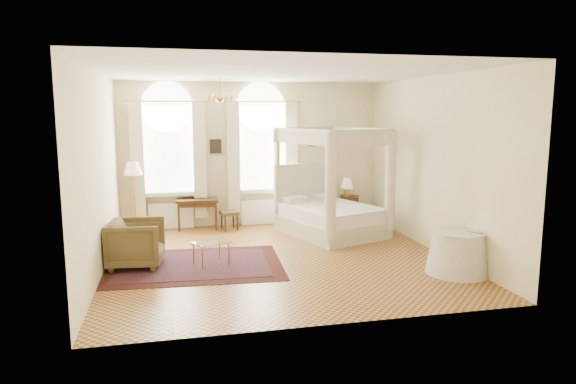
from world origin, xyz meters
The scene contains 18 objects.
ground centered at (0.00, 0.00, 0.00)m, with size 6.00×6.00×0.00m, color #B07933.
room_walls centered at (0.00, 0.00, 1.98)m, with size 6.00×6.00×6.00m.
window_left centered at (-1.90, 2.87, 1.49)m, with size 1.62×0.27×3.29m.
window_right centered at (0.20, 2.87, 1.49)m, with size 1.62×0.27×3.29m.
chandelier centered at (-0.90, 1.20, 2.91)m, with size 0.51×0.45×0.50m.
wall_pictures centered at (0.09, 2.97, 1.89)m, with size 2.54×0.03×0.39m.
canopy_bed centered at (1.49, 1.56, 0.52)m, with size 2.31×2.55×2.29m.
nightstand centered at (2.29, 2.70, 0.32)m, with size 0.44×0.40×0.63m, color #3E2610.
nightstand_lamp centered at (2.22, 2.67, 0.92)m, with size 0.30×0.30×0.44m.
writing_desk centered at (-1.31, 2.70, 0.59)m, with size 0.95×0.54×0.70m.
laptop centered at (-1.29, 2.80, 0.71)m, with size 0.30×0.20×0.02m, color black.
stool centered at (-0.62, 2.48, 0.36)m, with size 0.44×0.44×0.43m.
armchair centered at (-2.48, 0.07, 0.41)m, with size 0.87×0.90×0.82m, color #4B3C20.
coffee_table centered at (-1.22, -0.10, 0.36)m, with size 0.70×0.61×0.40m.
floor_lamp centered at (-2.67, 2.70, 1.34)m, with size 0.40×0.40×1.57m.
oriental_rug centered at (-1.54, -0.08, 0.01)m, with size 3.18×2.37×0.01m.
side_table centered at (2.70, -1.47, 0.35)m, with size 1.03×1.03×0.70m.
book centered at (2.86, -1.59, 0.72)m, with size 0.22×0.29×0.03m, color black.
Camera 1 is at (-1.82, -8.80, 2.63)m, focal length 32.00 mm.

